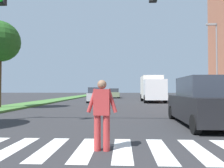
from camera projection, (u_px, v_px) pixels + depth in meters
The scene contains 11 objects.
ground_plane at pixel (123, 100), 28.97m from camera, with size 140.00×140.00×0.00m, color #2D2D30.
crosswalk at pixel (123, 150), 5.21m from camera, with size 7.65×2.20×0.01m.
median_strip at pixel (54, 100), 27.41m from camera, with size 2.64×64.00×0.15m, color #477A38.
sidewalk_right at pixel (198, 101), 26.51m from camera, with size 3.00×64.00×0.15m, color #9E9991.
traffic_light_gantry at pixel (4, 12), 8.21m from camera, with size 10.52×0.30×6.00m.
street_lamp_right at pixel (216, 56), 19.98m from camera, with size 1.02×0.24×7.50m.
pedestrian_performer at pixel (102, 111), 5.14m from camera, with size 0.75×0.26×1.69m.
suv_crossing at pixel (203, 103), 8.76m from camera, with size 2.04×4.63×1.97m.
sedan_midblock at pixel (95, 95), 24.78m from camera, with size 2.26×4.29×1.71m.
sedan_distant at pixel (114, 94), 37.44m from camera, with size 2.09×4.29×1.66m.
truck_box_delivery at pixel (152, 88), 25.38m from camera, with size 2.40×6.20×3.10m.
Camera 1 is at (0.01, 0.95, 1.46)m, focal length 34.52 mm.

